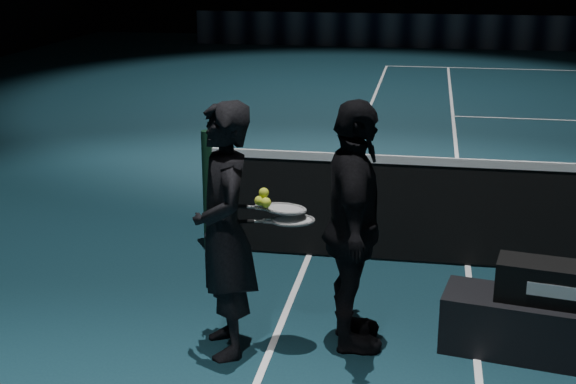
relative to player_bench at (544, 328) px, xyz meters
name	(u,v)px	position (x,y,z in m)	size (l,w,h in m)	color
net_post_left	(208,191)	(-2.72, 1.52, 0.35)	(0.10, 0.10, 1.10)	black
player_bench	(544,328)	(0.00, 0.00, 0.00)	(1.33, 0.44, 0.40)	black
racket_bag	(549,282)	(0.00, 0.00, 0.33)	(0.67, 0.28, 0.27)	black
bag_signature	(552,291)	(0.00, -0.14, 0.33)	(0.31, 0.00, 0.09)	white
player_a	(224,231)	(-2.11, -0.28, 0.66)	(0.62, 0.41, 1.71)	black
player_b	(353,227)	(-1.28, -0.06, 0.66)	(1.00, 0.42, 1.71)	black
racket_lower	(293,220)	(-1.67, -0.17, 0.72)	(0.68, 0.22, 0.03)	black
racket_upper	(285,209)	(-1.73, -0.14, 0.79)	(0.68, 0.22, 0.03)	black
tennis_balls	(263,199)	(-1.86, -0.21, 0.87)	(0.12, 0.10, 0.12)	yellow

